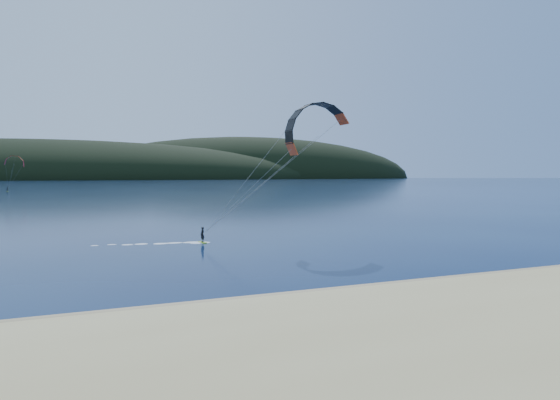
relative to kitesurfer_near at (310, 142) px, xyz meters
name	(u,v)px	position (x,y,z in m)	size (l,w,h in m)	color
ground	(330,323)	(-9.96, -22.95, -9.79)	(1800.00, 1800.00, 0.00)	#071236
wet_sand	(290,298)	(-9.96, -18.45, -9.74)	(220.00, 2.50, 0.10)	#988358
headland	(92,179)	(-9.33, 722.34, -9.79)	(1200.00, 310.00, 140.00)	black
kitesurfer_near	(310,142)	(0.00, 0.00, 0.00)	(24.42, 7.57, 14.87)	#A4D719
kitesurfer_far	(14,165)	(-44.98, 169.50, 0.68)	(7.36, 7.60, 12.70)	#A4D719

